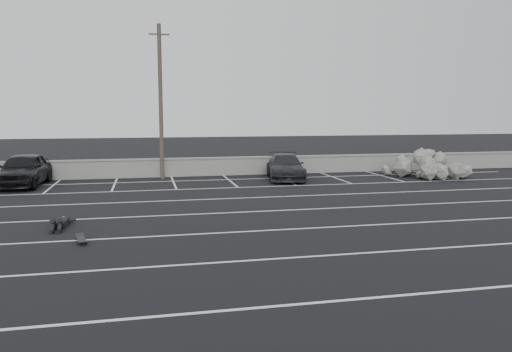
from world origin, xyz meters
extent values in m
plane|color=black|center=(0.00, 0.00, 0.00)|extent=(120.00, 120.00, 0.00)
cube|color=gray|center=(0.00, 14.00, 0.50)|extent=(50.00, 0.35, 1.00)
cube|color=gray|center=(0.00, 14.00, 1.02)|extent=(50.00, 0.45, 0.08)
cube|color=silver|center=(0.00, -6.00, 0.00)|extent=(36.00, 0.10, 0.01)
cube|color=silver|center=(0.00, -3.00, 0.00)|extent=(36.00, 0.10, 0.01)
cube|color=silver|center=(0.00, 0.00, 0.00)|extent=(36.00, 0.10, 0.01)
cube|color=silver|center=(0.00, 3.00, 0.00)|extent=(36.00, 0.10, 0.01)
cube|color=silver|center=(0.00, 6.00, 0.00)|extent=(36.00, 0.10, 0.01)
cube|color=silver|center=(0.00, 9.00, 0.00)|extent=(36.00, 0.10, 0.01)
cube|color=silver|center=(0.00, 12.00, 0.00)|extent=(36.00, 0.10, 0.01)
cube|color=silver|center=(-8.00, 11.50, 0.00)|extent=(0.10, 5.00, 0.01)
cube|color=silver|center=(-5.00, 11.50, 0.00)|extent=(0.10, 5.00, 0.01)
cube|color=silver|center=(-2.00, 11.50, 0.00)|extent=(0.10, 5.00, 0.01)
cube|color=silver|center=(1.00, 11.50, 0.00)|extent=(0.10, 5.00, 0.01)
cube|color=silver|center=(4.00, 11.50, 0.00)|extent=(0.10, 5.00, 0.01)
cube|color=silver|center=(7.00, 11.50, 0.00)|extent=(0.10, 5.00, 0.01)
cube|color=silver|center=(10.00, 11.50, 0.00)|extent=(0.10, 5.00, 0.01)
cube|color=silver|center=(13.00, 11.50, 0.00)|extent=(0.10, 5.00, 0.01)
imported|color=black|center=(-9.38, 11.85, 0.83)|extent=(2.21, 4.95, 1.65)
imported|color=black|center=(4.11, 11.51, 0.69)|extent=(2.79, 5.03, 1.38)
cylinder|color=#4C4238|center=(-2.52, 13.20, 4.20)|extent=(0.22, 0.22, 8.39)
cube|color=#4C4238|center=(-2.52, 13.20, 7.83)|extent=(1.12, 0.07, 0.07)
cylinder|color=#232325|center=(5.12, 13.60, 0.47)|extent=(0.68, 0.68, 0.94)
cylinder|color=#232325|center=(5.12, 13.60, 0.96)|extent=(0.75, 0.75, 0.05)
cube|color=black|center=(-5.25, -0.20, 0.09)|extent=(0.39, 0.89, 0.02)
cube|color=#232325|center=(-5.31, 0.08, 0.06)|extent=(0.19, 0.09, 0.04)
cube|color=#232325|center=(-5.19, -0.49, 0.06)|extent=(0.19, 0.09, 0.04)
cylinder|color=black|center=(-5.41, 0.06, 0.03)|extent=(0.05, 0.07, 0.06)
cylinder|color=black|center=(-5.21, 0.10, 0.03)|extent=(0.05, 0.07, 0.06)
cylinder|color=black|center=(-5.29, -0.51, 0.03)|extent=(0.05, 0.07, 0.06)
cylinder|color=black|center=(-5.09, -0.47, 0.03)|extent=(0.05, 0.07, 0.06)
camera|label=1|loc=(-3.37, -14.81, 3.68)|focal=35.00mm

